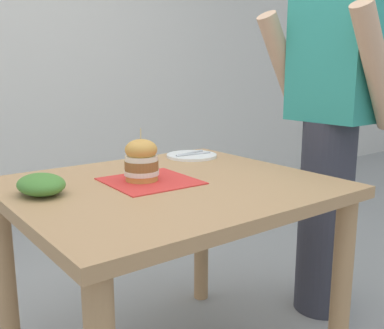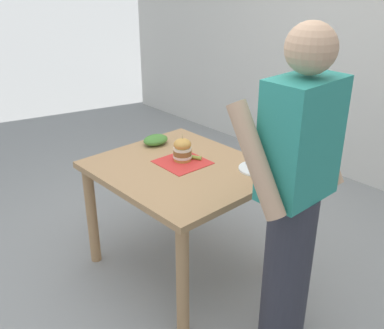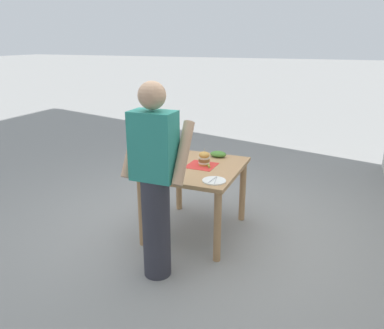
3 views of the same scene
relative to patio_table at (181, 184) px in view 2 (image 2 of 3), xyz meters
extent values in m
plane|color=gray|center=(0.00, 0.00, -0.63)|extent=(80.00, 80.00, 0.00)
cube|color=tan|center=(0.00, 0.00, 0.10)|extent=(0.91, 1.03, 0.04)
cylinder|color=tan|center=(-0.39, -0.46, -0.27)|extent=(0.07, 0.07, 0.71)
cylinder|color=tan|center=(0.39, -0.46, -0.27)|extent=(0.07, 0.07, 0.71)
cylinder|color=tan|center=(-0.39, 0.46, -0.27)|extent=(0.07, 0.07, 0.71)
cylinder|color=tan|center=(0.39, 0.46, -0.27)|extent=(0.07, 0.07, 0.71)
cube|color=red|center=(-0.05, -0.04, 0.12)|extent=(0.30, 0.30, 0.00)
cylinder|color=gold|center=(-0.07, -0.06, 0.13)|extent=(0.11, 0.11, 0.02)
cylinder|color=silver|center=(-0.07, -0.06, 0.15)|extent=(0.12, 0.12, 0.02)
cylinder|color=brown|center=(-0.07, -0.06, 0.18)|extent=(0.12, 0.12, 0.03)
cylinder|color=silver|center=(-0.07, -0.06, 0.20)|extent=(0.11, 0.11, 0.02)
ellipsoid|color=gold|center=(-0.07, -0.06, 0.23)|extent=(0.11, 0.11, 0.07)
cylinder|color=#D1B77F|center=(-0.07, -0.06, 0.28)|extent=(0.00, 0.00, 0.05)
cylinder|color=#8EA83D|center=(-0.14, -0.02, 0.14)|extent=(0.06, 0.09, 0.02)
cylinder|color=white|center=(-0.31, 0.34, 0.13)|extent=(0.22, 0.22, 0.01)
cylinder|color=silver|center=(-0.33, 0.34, 0.14)|extent=(0.04, 0.17, 0.01)
cylinder|color=silver|center=(-0.30, 0.34, 0.14)|extent=(0.03, 0.17, 0.01)
ellipsoid|color=#477F33|center=(-0.11, -0.40, 0.15)|extent=(0.18, 0.14, 0.06)
cylinder|color=#33333D|center=(0.03, 0.85, -0.18)|extent=(0.24, 0.24, 0.90)
cube|color=teal|center=(0.03, 0.85, 0.55)|extent=(0.36, 0.22, 0.56)
sphere|color=tan|center=(0.03, 0.85, 0.95)|extent=(0.22, 0.22, 0.22)
cylinder|color=tan|center=(-0.20, 0.79, 0.50)|extent=(0.09, 0.34, 0.50)
cylinder|color=tan|center=(0.26, 0.79, 0.50)|extent=(0.09, 0.34, 0.50)
camera|label=1|loc=(1.23, -0.84, 0.50)|focal=42.00mm
camera|label=2|loc=(1.63, 1.89, 1.29)|focal=42.00mm
camera|label=3|loc=(-1.32, 3.40, 1.36)|focal=35.00mm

